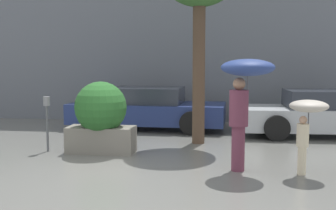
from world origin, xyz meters
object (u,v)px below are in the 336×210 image
Objects in this scene: planter_box at (101,116)px; parked_car_far at (325,114)px; parked_car_near at (148,109)px; parking_meter at (47,112)px; person_adult at (245,85)px; person_child at (307,116)px.

planter_box reaches higher than parked_car_far.
parked_car_far is at bearing 27.96° from planter_box.
parked_car_near and parking_meter have the same top height.
planter_box is 0.34× the size of parked_car_far.
person_adult is 1.53× the size of person_child.
parking_meter is at bearing -170.36° from person_adult.
planter_box is 3.37m from parked_car_near.
parked_car_near is at bearing 80.92° from parked_car_far.
parked_car_far is (1.25, 4.11, -0.48)m from person_child.
parked_car_near is at bearing 64.48° from parking_meter.
parked_car_near is 4.91m from parked_car_far.
planter_box is 0.34× the size of parked_car_near.
planter_box reaches higher than parking_meter.
parking_meter is (-1.61, -3.38, 0.31)m from parked_car_near.
person_adult is at bearing -148.10° from parked_car_near.
person_child is at bearing 17.31° from person_adult.
planter_box is 6.00m from parked_car_far.
person_adult is 0.45× the size of parked_car_near.
person_child reaches higher than parking_meter.
parked_car_near is 0.99× the size of parked_car_far.
parked_car_far is at bearing 23.71° from parking_meter.
person_child is at bearing -139.76° from parked_car_near.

